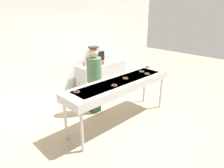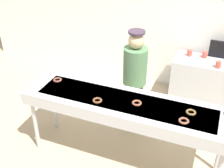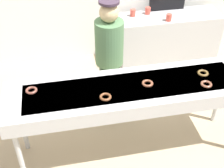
{
  "view_description": "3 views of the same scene",
  "coord_description": "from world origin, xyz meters",
  "px_view_note": "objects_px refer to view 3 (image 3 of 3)",
  "views": [
    {
      "loc": [
        -3.04,
        -2.85,
        2.5
      ],
      "look_at": [
        -0.23,
        0.02,
        0.98
      ],
      "focal_mm": 32.81,
      "sensor_mm": 36.0,
      "label": 1
    },
    {
      "loc": [
        1.0,
        -2.92,
        3.15
      ],
      "look_at": [
        -0.25,
        0.17,
        1.1
      ],
      "focal_mm": 47.2,
      "sensor_mm": 36.0,
      "label": 2
    },
    {
      "loc": [
        -0.72,
        -2.48,
        3.04
      ],
      "look_at": [
        -0.2,
        0.13,
        0.96
      ],
      "focal_mm": 49.45,
      "sensor_mm": 36.0,
      "label": 3
    }
  ],
  "objects_px": {
    "worker_baker": "(109,54)",
    "prep_counter": "(168,38)",
    "chocolate_donut_4": "(206,84)",
    "menu_display": "(167,1)",
    "paper_cup_2": "(148,11)",
    "chocolate_donut_1": "(203,73)",
    "chocolate_donut_3": "(147,83)",
    "paper_cup_0": "(169,17)",
    "paper_cup_1": "(133,13)",
    "chocolate_donut_5": "(105,97)",
    "fryer_conveyor": "(132,92)",
    "chocolate_donut_0": "(31,90)"
  },
  "relations": [
    {
      "from": "worker_baker",
      "to": "prep_counter",
      "type": "relative_size",
      "value": 0.98
    },
    {
      "from": "chocolate_donut_4",
      "to": "prep_counter",
      "type": "distance_m",
      "value": 2.13
    },
    {
      "from": "menu_display",
      "to": "paper_cup_2",
      "type": "bearing_deg",
      "value": -165.12
    },
    {
      "from": "chocolate_donut_1",
      "to": "paper_cup_2",
      "type": "xyz_separation_m",
      "value": [
        -0.05,
        1.94,
        -0.12
      ]
    },
    {
      "from": "worker_baker",
      "to": "chocolate_donut_4",
      "type": "bearing_deg",
      "value": 121.27
    },
    {
      "from": "menu_display",
      "to": "prep_counter",
      "type": "bearing_deg",
      "value": -90.0
    },
    {
      "from": "chocolate_donut_3",
      "to": "paper_cup_0",
      "type": "relative_size",
      "value": 1.09
    },
    {
      "from": "chocolate_donut_3",
      "to": "chocolate_donut_4",
      "type": "distance_m",
      "value": 0.63
    },
    {
      "from": "worker_baker",
      "to": "paper_cup_1",
      "type": "bearing_deg",
      "value": -130.4
    },
    {
      "from": "menu_display",
      "to": "chocolate_donut_5",
      "type": "bearing_deg",
      "value": -122.89
    },
    {
      "from": "fryer_conveyor",
      "to": "chocolate_donut_3",
      "type": "relative_size",
      "value": 21.98
    },
    {
      "from": "fryer_conveyor",
      "to": "chocolate_donut_0",
      "type": "bearing_deg",
      "value": 173.75
    },
    {
      "from": "chocolate_donut_3",
      "to": "prep_counter",
      "type": "distance_m",
      "value": 2.19
    },
    {
      "from": "paper_cup_0",
      "to": "paper_cup_2",
      "type": "xyz_separation_m",
      "value": [
        -0.25,
        0.3,
        0.0
      ]
    },
    {
      "from": "chocolate_donut_3",
      "to": "paper_cup_0",
      "type": "height_order",
      "value": "chocolate_donut_3"
    },
    {
      "from": "chocolate_donut_1",
      "to": "worker_baker",
      "type": "distance_m",
      "value": 1.17
    },
    {
      "from": "paper_cup_2",
      "to": "fryer_conveyor",
      "type": "bearing_deg",
      "value": -111.06
    },
    {
      "from": "chocolate_donut_0",
      "to": "worker_baker",
      "type": "height_order",
      "value": "worker_baker"
    },
    {
      "from": "worker_baker",
      "to": "paper_cup_1",
      "type": "relative_size",
      "value": 14.59
    },
    {
      "from": "fryer_conveyor",
      "to": "chocolate_donut_1",
      "type": "distance_m",
      "value": 0.83
    },
    {
      "from": "fryer_conveyor",
      "to": "worker_baker",
      "type": "bearing_deg",
      "value": 98.35
    },
    {
      "from": "paper_cup_2",
      "to": "paper_cup_1",
      "type": "bearing_deg",
      "value": -173.55
    },
    {
      "from": "fryer_conveyor",
      "to": "paper_cup_0",
      "type": "distance_m",
      "value": 1.98
    },
    {
      "from": "chocolate_donut_1",
      "to": "paper_cup_2",
      "type": "height_order",
      "value": "chocolate_donut_1"
    },
    {
      "from": "fryer_conveyor",
      "to": "chocolate_donut_3",
      "type": "height_order",
      "value": "chocolate_donut_3"
    },
    {
      "from": "chocolate_donut_0",
      "to": "chocolate_donut_1",
      "type": "height_order",
      "value": "same"
    },
    {
      "from": "chocolate_donut_0",
      "to": "chocolate_donut_4",
      "type": "xyz_separation_m",
      "value": [
        1.83,
        -0.26,
        0.0
      ]
    },
    {
      "from": "chocolate_donut_0",
      "to": "paper_cup_1",
      "type": "height_order",
      "value": "chocolate_donut_0"
    },
    {
      "from": "prep_counter",
      "to": "paper_cup_2",
      "type": "bearing_deg",
      "value": 160.05
    },
    {
      "from": "paper_cup_2",
      "to": "chocolate_donut_0",
      "type": "bearing_deg",
      "value": -134.14
    },
    {
      "from": "chocolate_donut_0",
      "to": "menu_display",
      "type": "bearing_deg",
      "value": 42.2
    },
    {
      "from": "chocolate_donut_0",
      "to": "chocolate_donut_1",
      "type": "xyz_separation_m",
      "value": [
        1.88,
        -0.06,
        0.0
      ]
    },
    {
      "from": "chocolate_donut_3",
      "to": "menu_display",
      "type": "height_order",
      "value": "menu_display"
    },
    {
      "from": "paper_cup_0",
      "to": "menu_display",
      "type": "xyz_separation_m",
      "value": [
        0.1,
        0.4,
        0.1
      ]
    },
    {
      "from": "chocolate_donut_3",
      "to": "chocolate_donut_4",
      "type": "height_order",
      "value": "same"
    },
    {
      "from": "paper_cup_0",
      "to": "menu_display",
      "type": "relative_size",
      "value": 0.19
    },
    {
      "from": "chocolate_donut_4",
      "to": "worker_baker",
      "type": "height_order",
      "value": "worker_baker"
    },
    {
      "from": "chocolate_donut_1",
      "to": "menu_display",
      "type": "relative_size",
      "value": 0.2
    },
    {
      "from": "chocolate_donut_4",
      "to": "worker_baker",
      "type": "bearing_deg",
      "value": 134.67
    },
    {
      "from": "fryer_conveyor",
      "to": "chocolate_donut_5",
      "type": "xyz_separation_m",
      "value": [
        -0.32,
        -0.14,
        0.1
      ]
    },
    {
      "from": "chocolate_donut_1",
      "to": "chocolate_donut_5",
      "type": "relative_size",
      "value": 1.0
    },
    {
      "from": "chocolate_donut_1",
      "to": "menu_display",
      "type": "xyz_separation_m",
      "value": [
        0.3,
        2.04,
        -0.02
      ]
    },
    {
      "from": "fryer_conveyor",
      "to": "paper_cup_2",
      "type": "bearing_deg",
      "value": 68.94
    },
    {
      "from": "chocolate_donut_0",
      "to": "chocolate_donut_1",
      "type": "bearing_deg",
      "value": -1.93
    },
    {
      "from": "paper_cup_2",
      "to": "chocolate_donut_1",
      "type": "bearing_deg",
      "value": -88.42
    },
    {
      "from": "worker_baker",
      "to": "paper_cup_0",
      "type": "distance_m",
      "value": 1.47
    },
    {
      "from": "chocolate_donut_3",
      "to": "worker_baker",
      "type": "relative_size",
      "value": 0.07
    },
    {
      "from": "fryer_conveyor",
      "to": "paper_cup_1",
      "type": "bearing_deg",
      "value": 75.45
    },
    {
      "from": "worker_baker",
      "to": "paper_cup_1",
      "type": "height_order",
      "value": "worker_baker"
    },
    {
      "from": "paper_cup_0",
      "to": "paper_cup_2",
      "type": "bearing_deg",
      "value": 129.7
    }
  ]
}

